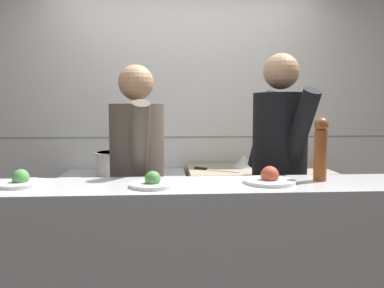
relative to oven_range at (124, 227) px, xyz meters
name	(u,v)px	position (x,y,z in m)	size (l,w,h in m)	color
wall_back_tiled	(184,121)	(0.52, 0.40, 0.87)	(8.00, 0.06, 2.60)	white
oven_range	(124,227)	(0.00, 0.00, 0.00)	(1.02, 0.71, 0.86)	#38383D
prep_counter	(256,221)	(1.12, 0.00, 0.02)	(1.15, 0.65, 0.91)	gray
pass_counter	(214,281)	(0.60, -1.20, 0.08)	(2.83, 0.45, 1.03)	#B7BABF
stock_pot	(118,163)	(-0.05, 0.02, 0.53)	(0.36, 0.36, 0.19)	beige
mixing_bowl_steel	(245,161)	(1.02, 0.05, 0.53)	(0.20, 0.20, 0.11)	#B7BABF
chefs_knife	(213,170)	(0.73, -0.08, 0.48)	(0.35, 0.22, 0.02)	#B7BABF
plated_dish_main	(21,181)	(-0.37, -1.17, 0.61)	(0.24, 0.24, 0.08)	white
plated_dish_appetiser	(153,183)	(0.29, -1.25, 0.61)	(0.23, 0.23, 0.08)	white
plated_dish_dessert	(270,179)	(0.88, -1.20, 0.62)	(0.27, 0.27, 0.09)	white
pepper_mill	(321,148)	(1.17, -1.15, 0.77)	(0.07, 0.07, 0.34)	brown
chef_head_cook	(137,183)	(0.17, -0.68, 0.50)	(0.39, 0.74, 1.68)	black
chef_sous	(279,172)	(1.11, -0.64, 0.55)	(0.44, 0.77, 1.77)	black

